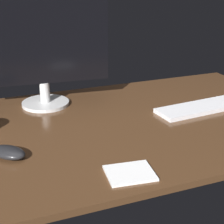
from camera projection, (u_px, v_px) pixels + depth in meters
desk at (125, 124)px, 130.98cm from camera, size 140.00×84.00×2.00cm
monitor at (41, 45)px, 137.78cm from camera, size 51.02×18.62×44.65cm
keyboard at (206, 107)px, 142.56cm from camera, size 41.76×14.59×1.58cm
computer_mouse at (9, 152)px, 105.99cm from camera, size 12.20×12.73×3.17cm
notepad at (130, 173)px, 97.78cm from camera, size 13.72×11.87×0.70cm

